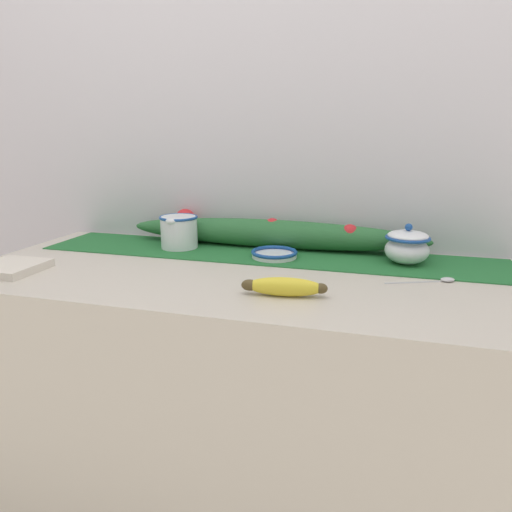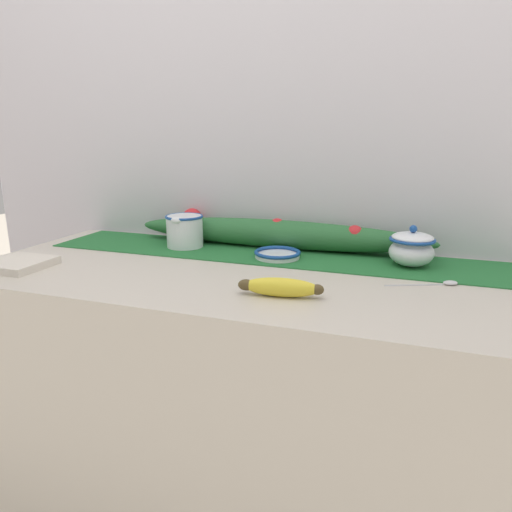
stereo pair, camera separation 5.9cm
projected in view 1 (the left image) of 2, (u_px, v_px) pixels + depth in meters
name	position (u px, v px, depth m)	size (l,w,h in m)	color
countertop	(248.00, 428.00, 1.28)	(1.47, 0.62, 0.92)	beige
back_wall	(278.00, 156.00, 1.40)	(2.27, 0.04, 2.40)	silver
table_runner	(265.00, 254.00, 1.33)	(1.35, 0.24, 0.00)	#236B33
cream_pitcher	(179.00, 231.00, 1.39)	(0.12, 0.14, 0.10)	white
sugar_bowl	(407.00, 246.00, 1.22)	(0.12, 0.12, 0.11)	white
small_dish	(274.00, 254.00, 1.29)	(0.13, 0.13, 0.02)	white
banana	(284.00, 287.00, 0.98)	(0.19, 0.06, 0.04)	yellow
spoon	(441.00, 280.00, 1.08)	(0.16, 0.08, 0.01)	silver
napkin_stack	(11.00, 267.00, 1.17)	(0.15, 0.15, 0.02)	silver
poinsettia_garland	(270.00, 233.00, 1.40)	(0.93, 0.10, 0.10)	#2D6B38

